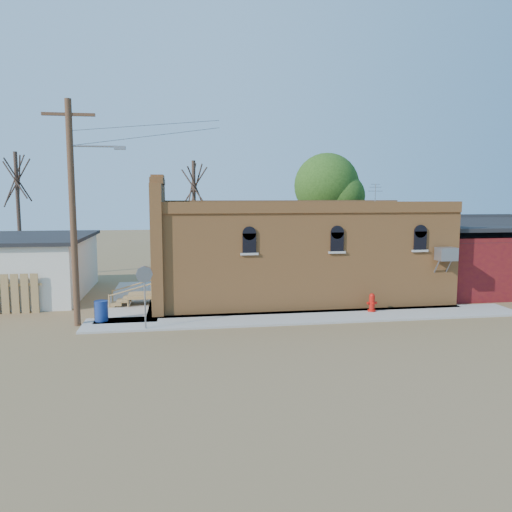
{
  "coord_description": "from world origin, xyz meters",
  "views": [
    {
      "loc": [
        -4.12,
        -19.55,
        5.25
      ],
      "look_at": [
        -0.41,
        3.79,
        2.4
      ],
      "focal_mm": 35.0,
      "sensor_mm": 36.0,
      "label": 1
    }
  ],
  "objects": [
    {
      "name": "brick_bar",
      "position": [
        1.64,
        5.49,
        2.34
      ],
      "size": [
        16.4,
        7.97,
        6.3
      ],
      "color": "#C97B3D",
      "rests_on": "ground"
    },
    {
      "name": "fire_hydrant",
      "position": [
        4.5,
        1.38,
        0.49
      ],
      "size": [
        0.47,
        0.44,
        0.82
      ],
      "rotation": [
        0.0,
        0.0,
        0.16
      ],
      "color": "#B5110A",
      "rests_on": "sidewalk_south"
    },
    {
      "name": "stop_sign",
      "position": [
        -5.41,
        0.0,
        1.99
      ],
      "size": [
        0.65,
        0.28,
        2.49
      ],
      "rotation": [
        0.0,
        0.0,
        -0.07
      ],
      "color": "gray",
      "rests_on": "sidewalk_south"
    },
    {
      "name": "sidewalk_west",
      "position": [
        -6.3,
        6.0,
        0.04
      ],
      "size": [
        2.6,
        10.0,
        0.08
      ],
      "primitive_type": "cube",
      "color": "#9E9991",
      "rests_on": "ground"
    },
    {
      "name": "ground",
      "position": [
        0.0,
        0.0,
        0.0
      ],
      "size": [
        120.0,
        120.0,
        0.0
      ],
      "primitive_type": "plane",
      "color": "brown",
      "rests_on": "ground"
    },
    {
      "name": "tree_bare_far",
      "position": [
        -14.0,
        14.0,
        6.36
      ],
      "size": [
        2.8,
        2.8,
        8.16
      ],
      "color": "#493329",
      "rests_on": "ground"
    },
    {
      "name": "tree_leafy",
      "position": [
        6.0,
        13.5,
        5.93
      ],
      "size": [
        4.4,
        4.4,
        8.15
      ],
      "color": "#493329",
      "rests_on": "ground"
    },
    {
      "name": "red_shed",
      "position": [
        11.5,
        5.5,
        2.27
      ],
      "size": [
        5.4,
        6.4,
        4.3
      ],
      "color": "#5D0F18",
      "rests_on": "ground"
    },
    {
      "name": "sidewalk_south",
      "position": [
        1.5,
        0.9,
        0.04
      ],
      "size": [
        19.0,
        2.2,
        0.08
      ],
      "primitive_type": "cube",
      "color": "#9E9991",
      "rests_on": "ground"
    },
    {
      "name": "trash_barrel",
      "position": [
        -7.3,
        1.5,
        0.5
      ],
      "size": [
        0.64,
        0.64,
        0.85
      ],
      "primitive_type": "cylinder",
      "rotation": [
        0.0,
        0.0,
        0.18
      ],
      "color": "navy",
      "rests_on": "sidewalk_west"
    },
    {
      "name": "utility_pole",
      "position": [
        -8.14,
        1.2,
        4.77
      ],
      "size": [
        3.12,
        0.26,
        9.0
      ],
      "color": "#452B1B",
      "rests_on": "ground"
    },
    {
      "name": "tree_bare_near",
      "position": [
        -3.0,
        13.0,
        5.96
      ],
      "size": [
        2.8,
        2.8,
        7.65
      ],
      "color": "#493329",
      "rests_on": "ground"
    }
  ]
}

